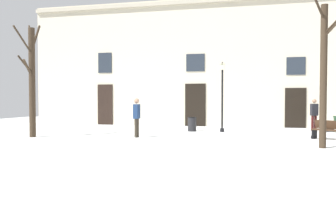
{
  "coord_description": "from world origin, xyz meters",
  "views": [
    {
      "loc": [
        3.89,
        -14.39,
        1.76
      ],
      "look_at": [
        0.0,
        1.82,
        1.17
      ],
      "focal_mm": 39.19,
      "sensor_mm": 36.0,
      "label": 1
    }
  ],
  "objects": [
    {
      "name": "person_near_bench",
      "position": [
        7.01,
        7.01,
        0.99
      ],
      "size": [
        0.44,
        0.36,
        1.76
      ],
      "rotation": [
        0.0,
        0.0,
        3.58
      ],
      "color": "#350F0F",
      "rests_on": "ground"
    },
    {
      "name": "tree_foreground",
      "position": [
        -6.14,
        0.56,
        2.71
      ],
      "size": [
        0.97,
        2.22,
        5.35
      ],
      "color": "#382B1E",
      "rests_on": "ground"
    },
    {
      "name": "bench_by_litter_bin",
      "position": [
        7.15,
        2.31,
        0.45
      ],
      "size": [
        1.75,
        1.54,
        0.84
      ],
      "rotation": [
        0.0,
        0.0,
        5.6
      ],
      "color": "#3D2819",
      "rests_on": "ground"
    },
    {
      "name": "litter_bin",
      "position": [
        0.52,
        5.27,
        0.39
      ],
      "size": [
        0.49,
        0.49,
        0.77
      ],
      "color": "black",
      "rests_on": "ground"
    },
    {
      "name": "building_facade",
      "position": [
        -0.0,
        9.27,
        4.17
      ],
      "size": [
        22.68,
        0.6,
        8.24
      ],
      "color": "beige",
      "rests_on": "ground"
    },
    {
      "name": "person_crossing_plaza",
      "position": [
        -1.42,
        1.56,
        1.0
      ],
      "size": [
        0.24,
        0.39,
        1.79
      ],
      "rotation": [
        0.0,
        0.0,
        4.65
      ],
      "color": "#2D271E",
      "rests_on": "ground"
    },
    {
      "name": "streetlamp",
      "position": [
        2.15,
        5.26,
        2.29
      ],
      "size": [
        0.3,
        0.3,
        3.74
      ],
      "color": "black",
      "rests_on": "ground"
    },
    {
      "name": "tree_right_of_center",
      "position": [
        6.24,
        -0.42,
        2.77
      ],
      "size": [
        1.74,
        1.97,
        5.69
      ],
      "color": "#382B1E",
      "rests_on": "ground"
    },
    {
      "name": "ground_plane",
      "position": [
        0.0,
        0.0,
        0.0
      ],
      "size": [
        36.28,
        36.28,
        0.0
      ],
      "primitive_type": "plane",
      "color": "white"
    }
  ]
}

